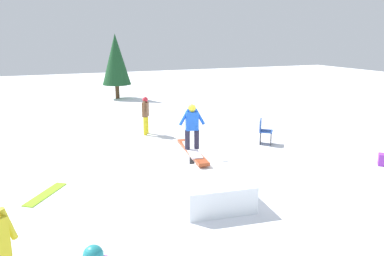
% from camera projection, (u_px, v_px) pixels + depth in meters
% --- Properties ---
extents(ground_plane, '(60.00, 60.00, 0.00)m').
position_uv_depth(ground_plane, '(192.00, 176.00, 10.10)').
color(ground_plane, white).
extents(rail_feature, '(2.26, 0.56, 0.73)m').
position_uv_depth(rail_feature, '(192.00, 154.00, 9.96)').
color(rail_feature, black).
rests_on(rail_feature, ground).
extents(snow_kicker_ramp, '(1.97, 1.71, 0.59)m').
position_uv_depth(snow_kicker_ramp, '(211.00, 188.00, 8.50)').
color(snow_kicker_ramp, white).
rests_on(snow_kicker_ramp, ground).
extents(main_rider_on_rail, '(1.57, 0.70, 1.23)m').
position_uv_depth(main_rider_on_rail, '(192.00, 129.00, 9.79)').
color(main_rider_on_rail, silver).
rests_on(main_rider_on_rail, rail_feature).
extents(bystander_brown, '(0.55, 0.35, 1.45)m').
position_uv_depth(bystander_brown, '(146.00, 113.00, 14.14)').
color(bystander_brown, yellow).
rests_on(bystander_brown, ground).
extents(loose_snowboard_lime, '(1.29, 1.03, 0.02)m').
position_uv_depth(loose_snowboard_lime, '(46.00, 194.00, 8.89)').
color(loose_snowboard_lime, '#93D226').
rests_on(loose_snowboard_lime, ground).
extents(folding_chair, '(0.62, 0.62, 0.88)m').
position_uv_depth(folding_chair, '(264.00, 132.00, 12.96)').
color(folding_chair, '#3F3F44').
rests_on(folding_chair, ground).
extents(backpack_on_snow, '(0.37, 0.37, 0.34)m').
position_uv_depth(backpack_on_snow, '(382.00, 160.00, 10.88)').
color(backpack_on_snow, purple).
rests_on(backpack_on_snow, ground).
extents(pine_tree_far, '(1.67, 1.67, 3.80)m').
position_uv_depth(pine_tree_far, '(116.00, 60.00, 21.95)').
color(pine_tree_far, '#4C331E').
rests_on(pine_tree_far, ground).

